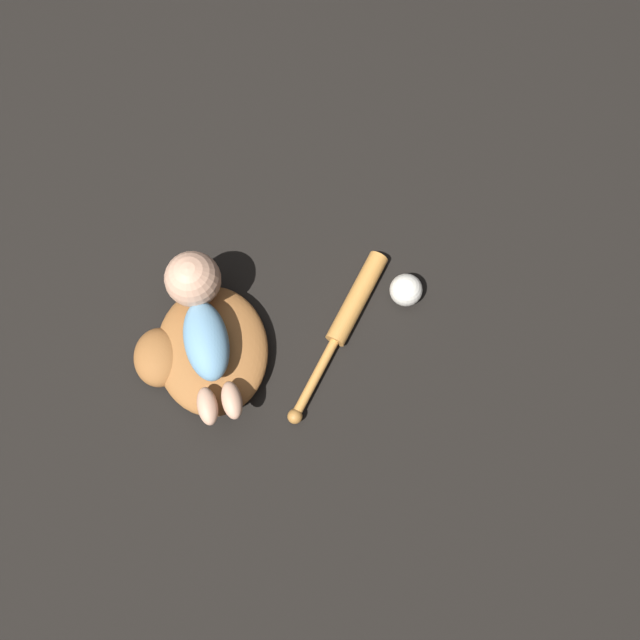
{
  "coord_description": "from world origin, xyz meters",
  "views": [
    {
      "loc": [
        -0.43,
        -0.15,
        1.35
      ],
      "look_at": [
        -0.04,
        -0.22,
        0.06
      ],
      "focal_mm": 35.0,
      "sensor_mm": 36.0,
      "label": 1
    }
  ],
  "objects_px": {
    "baseball_glove": "(203,351)",
    "baseball": "(406,291)",
    "baby_figure": "(200,313)",
    "baseball_bat": "(348,315)"
  },
  "relations": [
    {
      "from": "baseball_glove",
      "to": "baseball",
      "type": "relative_size",
      "value": 4.11
    },
    {
      "from": "baseball_glove",
      "to": "baby_figure",
      "type": "bearing_deg",
      "value": -16.23
    },
    {
      "from": "baby_figure",
      "to": "baseball",
      "type": "xyz_separation_m",
      "value": [
        -0.01,
        -0.45,
        -0.08
      ]
    },
    {
      "from": "baseball_bat",
      "to": "baseball",
      "type": "bearing_deg",
      "value": -78.76
    },
    {
      "from": "baseball_glove",
      "to": "baseball_bat",
      "type": "bearing_deg",
      "value": -85.81
    },
    {
      "from": "baseball_glove",
      "to": "baby_figure",
      "type": "xyz_separation_m",
      "value": [
        0.06,
        -0.02,
        0.08
      ]
    },
    {
      "from": "baseball_bat",
      "to": "baseball_glove",
      "type": "bearing_deg",
      "value": 94.19
    },
    {
      "from": "baseball",
      "to": "baseball_bat",
      "type": "bearing_deg",
      "value": 101.24
    },
    {
      "from": "baseball_glove",
      "to": "baseball",
      "type": "height_order",
      "value": "same"
    },
    {
      "from": "baseball",
      "to": "baseball_glove",
      "type": "bearing_deg",
      "value": 96.3
    }
  ]
}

